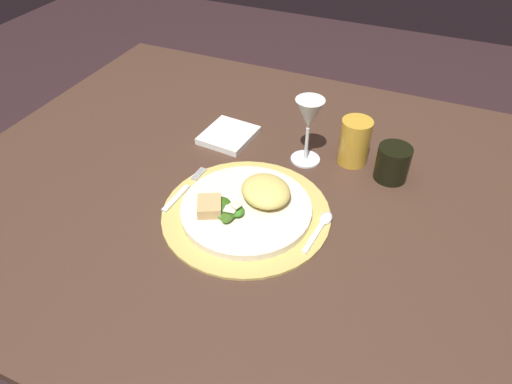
# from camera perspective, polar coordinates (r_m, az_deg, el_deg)

# --- Properties ---
(ground_plane) EXTENTS (6.00, 6.00, 0.00)m
(ground_plane) POSITION_cam_1_polar(r_m,az_deg,el_deg) (1.58, -0.69, -19.84)
(ground_plane) COLOR #2E1C1F
(dining_table) EXTENTS (1.31, 1.09, 0.73)m
(dining_table) POSITION_cam_1_polar(r_m,az_deg,el_deg) (1.08, -0.94, -3.32)
(dining_table) COLOR #432C20
(dining_table) RESTS_ON ground
(placemat) EXTENTS (0.34, 0.34, 0.01)m
(placemat) POSITION_cam_1_polar(r_m,az_deg,el_deg) (0.94, -1.22, -2.62)
(placemat) COLOR tan
(placemat) RESTS_ON dining_table
(dinner_plate) EXTENTS (0.27, 0.27, 0.02)m
(dinner_plate) POSITION_cam_1_polar(r_m,az_deg,el_deg) (0.93, -1.23, -2.13)
(dinner_plate) COLOR silver
(dinner_plate) RESTS_ON placemat
(pasta_serving) EXTENTS (0.14, 0.14, 0.04)m
(pasta_serving) POSITION_cam_1_polar(r_m,az_deg,el_deg) (0.93, 1.21, 0.13)
(pasta_serving) COLOR #DBC463
(pasta_serving) RESTS_ON dinner_plate
(salad_greens) EXTENTS (0.10, 0.07, 0.03)m
(salad_greens) POSITION_cam_1_polar(r_m,az_deg,el_deg) (0.91, -3.56, -2.14)
(salad_greens) COLOR #376E22
(salad_greens) RESTS_ON dinner_plate
(bread_piece) EXTENTS (0.07, 0.07, 0.02)m
(bread_piece) POSITION_cam_1_polar(r_m,az_deg,el_deg) (0.91, -5.78, -1.76)
(bread_piece) COLOR tan
(bread_piece) RESTS_ON dinner_plate
(fork) EXTENTS (0.02, 0.16, 0.00)m
(fork) POSITION_cam_1_polar(r_m,az_deg,el_deg) (0.99, -9.04, 0.13)
(fork) COLOR silver
(fork) RESTS_ON placemat
(spoon) EXTENTS (0.03, 0.12, 0.01)m
(spoon) POSITION_cam_1_polar(r_m,az_deg,el_deg) (0.91, 8.10, -4.07)
(spoon) COLOR silver
(spoon) RESTS_ON placemat
(napkin) EXTENTS (0.13, 0.13, 0.02)m
(napkin) POSITION_cam_1_polar(r_m,az_deg,el_deg) (1.15, -3.41, 7.03)
(napkin) COLOR white
(napkin) RESTS_ON dining_table
(wine_glass) EXTENTS (0.07, 0.07, 0.16)m
(wine_glass) POSITION_cam_1_polar(r_m,az_deg,el_deg) (1.02, 6.55, 9.14)
(wine_glass) COLOR silver
(wine_glass) RESTS_ON dining_table
(amber_tumbler) EXTENTS (0.07, 0.07, 0.11)m
(amber_tumbler) POSITION_cam_1_polar(r_m,az_deg,el_deg) (1.07, 12.09, 6.11)
(amber_tumbler) COLOR gold
(amber_tumbler) RESTS_ON dining_table
(dark_tumbler) EXTENTS (0.07, 0.07, 0.08)m
(dark_tumbler) POSITION_cam_1_polar(r_m,az_deg,el_deg) (1.05, 16.55, 3.45)
(dark_tumbler) COLOR black
(dark_tumbler) RESTS_ON dining_table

